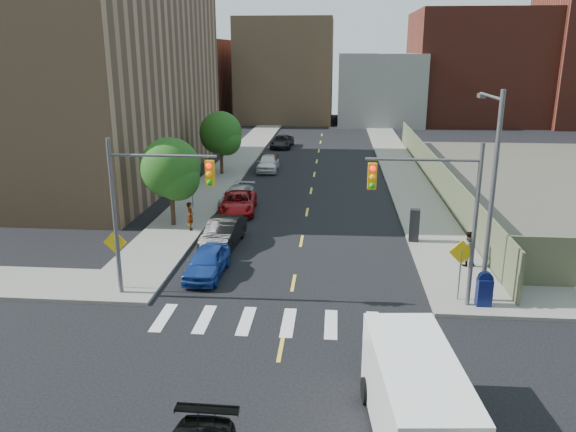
% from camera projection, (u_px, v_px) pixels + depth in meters
% --- Properties ---
extents(ground, '(160.00, 160.00, 0.00)m').
position_uv_depth(ground, '(275.00, 379.00, 18.57)').
color(ground, black).
rests_on(ground, ground).
extents(sidewalk_nw, '(3.50, 73.00, 0.15)m').
position_uv_depth(sidewalk_nw, '(244.00, 153.00, 58.83)').
color(sidewalk_nw, gray).
rests_on(sidewalk_nw, ground).
extents(sidewalk_ne, '(3.50, 73.00, 0.15)m').
position_uv_depth(sidewalk_ne, '(393.00, 155.00, 57.56)').
color(sidewalk_ne, gray).
rests_on(sidewalk_ne, ground).
extents(fence_north, '(0.12, 44.00, 2.50)m').
position_uv_depth(fence_north, '(434.00, 172.00, 44.18)').
color(fence_north, '#6C6C4B').
rests_on(fence_north, ground).
extents(building_nw, '(22.00, 30.00, 16.00)m').
position_uv_depth(building_nw, '(51.00, 81.00, 46.76)').
color(building_nw, '#8C6B4C').
rests_on(building_nw, ground).
extents(bg_bldg_west, '(14.00, 18.00, 12.00)m').
position_uv_depth(bg_bldg_west, '(181.00, 81.00, 85.55)').
color(bg_bldg_west, '#592319').
rests_on(bg_bldg_west, ground).
extents(bg_bldg_midwest, '(14.00, 16.00, 15.00)m').
position_uv_depth(bg_bldg_midwest, '(286.00, 70.00, 85.72)').
color(bg_bldg_midwest, '#8C6B4C').
rests_on(bg_bldg_midwest, ground).
extents(bg_bldg_center, '(12.00, 16.00, 10.00)m').
position_uv_depth(bg_bldg_center, '(379.00, 88.00, 83.37)').
color(bg_bldg_center, gray).
rests_on(bg_bldg_center, ground).
extents(bg_bldg_east, '(18.00, 18.00, 16.00)m').
position_uv_depth(bg_bldg_east, '(474.00, 67.00, 83.28)').
color(bg_bldg_east, '#592319').
rests_on(bg_bldg_east, ground).
extents(signal_nw, '(4.59, 0.30, 7.00)m').
position_uv_depth(signal_nw, '(148.00, 197.00, 23.51)').
color(signal_nw, '#59595E').
rests_on(signal_nw, ground).
extents(signal_ne, '(4.59, 0.30, 7.00)m').
position_uv_depth(signal_ne, '(438.00, 204.00, 22.52)').
color(signal_ne, '#59595E').
rests_on(signal_ne, ground).
extents(streetlight_ne, '(0.25, 3.70, 9.00)m').
position_uv_depth(streetlight_ne, '(491.00, 183.00, 23.01)').
color(streetlight_ne, '#59595E').
rests_on(streetlight_ne, ground).
extents(warn_sign_nw, '(1.06, 0.06, 2.83)m').
position_uv_depth(warn_sign_nw, '(116.00, 249.00, 24.85)').
color(warn_sign_nw, '#59595E').
rests_on(warn_sign_nw, ground).
extents(warn_sign_ne, '(1.06, 0.06, 2.83)m').
position_uv_depth(warn_sign_ne, '(461.00, 259.00, 23.62)').
color(warn_sign_ne, '#59595E').
rests_on(warn_sign_ne, ground).
extents(warn_sign_midwest, '(1.06, 0.06, 2.83)m').
position_uv_depth(warn_sign_midwest, '(192.00, 181.00, 37.75)').
color(warn_sign_midwest, '#59595E').
rests_on(warn_sign_midwest, ground).
extents(tree_west_near, '(3.66, 3.64, 5.52)m').
position_uv_depth(tree_west_near, '(171.00, 171.00, 33.57)').
color(tree_west_near, '#332114').
rests_on(tree_west_near, ground).
extents(tree_west_far, '(3.66, 3.64, 5.52)m').
position_uv_depth(tree_west_far, '(221.00, 135.00, 47.90)').
color(tree_west_far, '#332114').
rests_on(tree_west_far, ground).
extents(parked_car_blue, '(1.80, 4.17, 1.40)m').
position_uv_depth(parked_car_blue, '(207.00, 262.00, 26.88)').
color(parked_car_blue, '#1B3D95').
rests_on(parked_car_blue, ground).
extents(parked_car_black, '(1.96, 4.70, 1.51)m').
position_uv_depth(parked_car_black, '(223.00, 233.00, 31.03)').
color(parked_car_black, black).
rests_on(parked_car_black, ground).
extents(parked_car_red, '(2.66, 5.08, 1.36)m').
position_uv_depth(parked_car_red, '(238.00, 203.00, 37.42)').
color(parked_car_red, maroon).
rests_on(parked_car_red, ground).
extents(parked_car_silver, '(2.26, 4.61, 1.29)m').
position_uv_depth(parked_car_silver, '(237.00, 196.00, 39.24)').
color(parked_car_silver, '#A9ABB1').
rests_on(parked_car_silver, ground).
extents(parked_car_white, '(1.86, 4.49, 1.52)m').
position_uv_depth(parked_car_white, '(268.00, 163.00, 50.29)').
color(parked_car_white, silver).
rests_on(parked_car_white, ground).
extents(parked_car_maroon, '(1.50, 4.20, 1.38)m').
position_uv_depth(parked_car_maroon, '(269.00, 162.00, 50.83)').
color(parked_car_maroon, '#41150D').
rests_on(parked_car_maroon, ground).
extents(parked_car_grey, '(2.47, 4.97, 1.35)m').
position_uv_depth(parked_car_grey, '(282.00, 141.00, 62.56)').
color(parked_car_grey, black).
rests_on(parked_car_grey, ground).
extents(cargo_van, '(2.73, 5.76, 2.56)m').
position_uv_depth(cargo_van, '(414.00, 395.00, 15.40)').
color(cargo_van, white).
rests_on(cargo_van, ground).
extents(mailbox, '(0.62, 0.47, 1.50)m').
position_uv_depth(mailbox, '(484.00, 289.00, 23.38)').
color(mailbox, '#0D1751').
rests_on(mailbox, sidewalk_ne).
extents(payphone, '(0.61, 0.53, 1.85)m').
position_uv_depth(payphone, '(414.00, 225.00, 31.26)').
color(payphone, black).
rests_on(payphone, sidewalk_ne).
extents(pedestrian_west, '(0.57, 0.71, 1.70)m').
position_uv_depth(pedestrian_west, '(190.00, 216.00, 33.24)').
color(pedestrian_west, gray).
rests_on(pedestrian_west, sidewalk_nw).
extents(pedestrian_east, '(0.99, 0.84, 1.77)m').
position_uv_depth(pedestrian_east, '(468.00, 249.00, 27.70)').
color(pedestrian_east, gray).
rests_on(pedestrian_east, sidewalk_ne).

